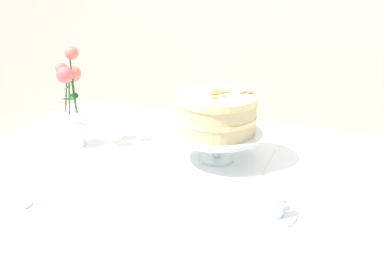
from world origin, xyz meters
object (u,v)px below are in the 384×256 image
Objects in this scene: dining_table at (175,193)px; flower_vase at (73,105)px; cake_stand at (217,136)px; layer_cake at (217,113)px; teacup at (270,207)px.

flower_vase reaches higher than dining_table.
dining_table is 4.83× the size of cake_stand.
layer_cake is at bearing 42.33° from cake_stand.
teacup is at bearing -28.16° from dining_table.
flower_vase is (-0.39, 0.04, 0.24)m from dining_table.
dining_table is at bearing -138.83° from layer_cake.
layer_cake is (0.00, 0.00, 0.08)m from cake_stand.
cake_stand is 0.08m from layer_cake.
flower_vase is at bearing -174.07° from layer_cake.
cake_stand is (0.11, 0.09, 0.17)m from dining_table.
cake_stand is at bearing 41.17° from dining_table.
layer_cake is 0.38m from teacup.
cake_stand is at bearing 130.13° from teacup.
cake_stand is 1.16× the size of layer_cake.
teacup is (0.33, -0.18, 0.11)m from dining_table.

